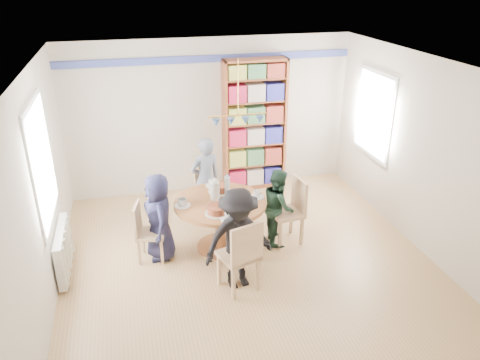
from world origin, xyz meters
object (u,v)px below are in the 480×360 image
object	(u,v)px
chair_right	(292,208)
radiator	(64,250)
chair_left	(146,229)
person_right	(278,206)
chair_near	(242,254)
person_far	(205,180)
dining_table	(220,214)
bookshelf	(254,126)
chair_far	(208,190)
person_left	(159,217)
person_near	(238,239)

from	to	relation	value
chair_right	radiator	bearing A→B (deg)	-178.92
chair_left	person_right	xyz separation A→B (m)	(1.92, 0.02, 0.10)
chair_near	person_far	size ratio (longest dim) A/B	0.72
dining_table	person_right	world-z (taller)	person_right
radiator	bookshelf	xyz separation A→B (m)	(3.17, 2.04, 0.81)
dining_table	chair_far	bearing A→B (deg)	89.85
chair_right	dining_table	bearing A→B (deg)	177.68
person_left	person_far	xyz separation A→B (m)	(0.82, 0.92, 0.06)
chair_far	person_near	xyz separation A→B (m)	(0.03, -1.91, 0.22)
dining_table	chair_near	distance (m)	1.05
radiator	dining_table	distance (m)	2.14
dining_table	person_left	bearing A→B (deg)	-179.22
chair_far	person_right	world-z (taller)	person_right
chair_right	person_right	world-z (taller)	person_right
chair_near	chair_right	bearing A→B (deg)	44.86
person_right	person_left	bearing A→B (deg)	98.42
dining_table	chair_left	bearing A→B (deg)	-178.40
person_left	chair_left	bearing A→B (deg)	-90.10
person_right	dining_table	bearing A→B (deg)	97.64
dining_table	chair_far	world-z (taller)	chair_far
chair_left	chair_right	distance (m)	2.11
dining_table	chair_right	bearing A→B (deg)	-2.32
radiator	person_left	xyz separation A→B (m)	(1.27, 0.09, 0.28)
chair_right	bookshelf	xyz separation A→B (m)	(-0.02, 1.98, 0.62)
dining_table	person_right	distance (m)	0.86
chair_right	chair_near	bearing A→B (deg)	-135.14
person_left	person_far	bearing A→B (deg)	133.12
radiator	person_far	bearing A→B (deg)	25.93
radiator	person_near	xyz separation A→B (m)	(2.16, -0.82, 0.33)
chair_far	bookshelf	size ratio (longest dim) A/B	0.36
chair_right	person_far	world-z (taller)	person_far
person_left	person_right	bearing A→B (deg)	84.62
chair_near	person_left	bearing A→B (deg)	131.21
chair_left	bookshelf	bearing A→B (deg)	43.24
chair_far	person_left	distance (m)	1.33
dining_table	chair_left	size ratio (longest dim) A/B	1.52
person_far	dining_table	bearing A→B (deg)	74.87
person_far	chair_near	bearing A→B (deg)	74.68
radiator	bookshelf	size ratio (longest dim) A/B	0.43
chair_left	chair_near	world-z (taller)	chair_near
person_left	chair_right	bearing A→B (deg)	83.70
chair_left	person_far	xyz separation A→B (m)	(1.01, 0.94, 0.22)
chair_left	person_right	distance (m)	1.92
radiator	chair_right	size ratio (longest dim) A/B	1.02
person_near	bookshelf	size ratio (longest dim) A/B	0.58
chair_right	person_near	world-z (taller)	person_near
chair_far	person_far	world-z (taller)	person_far
dining_table	person_right	bearing A→B (deg)	-0.78
chair_far	person_far	distance (m)	0.25
dining_table	radiator	bearing A→B (deg)	-177.24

